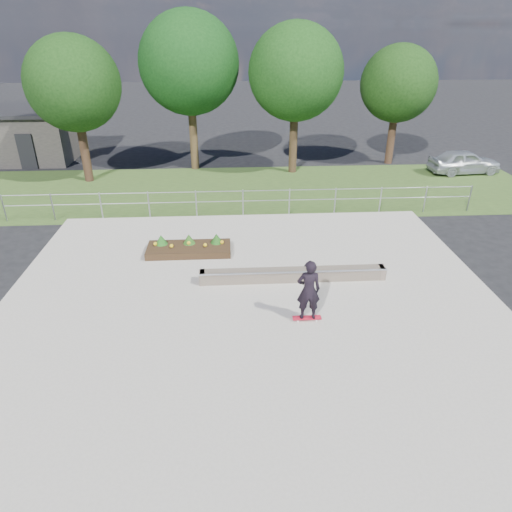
{
  "coord_description": "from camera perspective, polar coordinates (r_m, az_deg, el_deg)",
  "views": [
    {
      "loc": [
        -0.55,
        -10.96,
        7.46
      ],
      "look_at": [
        0.2,
        1.5,
        1.1
      ],
      "focal_mm": 32.0,
      "sensor_mm": 36.0,
      "label": 1
    }
  ],
  "objects": [
    {
      "name": "parked_car",
      "position": [
        28.28,
        24.6,
        10.69
      ],
      "size": [
        3.97,
        1.83,
        1.32
      ],
      "primitive_type": "imported",
      "rotation": [
        0.0,
        0.0,
        1.64
      ],
      "color": "#B9BEC4",
      "rests_on": "ground"
    },
    {
      "name": "tree_mid_right",
      "position": [
        25.31,
        5.0,
        21.86
      ],
      "size": [
        4.9,
        4.9,
        7.7
      ],
      "color": "black",
      "rests_on": "ground"
    },
    {
      "name": "skateboarder",
      "position": [
        12.46,
        6.59,
        -4.27
      ],
      "size": [
        0.8,
        0.43,
        1.87
      ],
      "color": "white",
      "rests_on": "concrete_slab"
    },
    {
      "name": "tree_far_right",
      "position": [
        28.29,
        17.38,
        19.83
      ],
      "size": [
        4.2,
        4.2,
        6.6
      ],
      "color": "#311D13",
      "rests_on": "ground"
    },
    {
      "name": "grind_ledge",
      "position": [
        14.73,
        4.63,
        -2.35
      ],
      "size": [
        6.0,
        0.44,
        0.43
      ],
      "color": "brown",
      "rests_on": "concrete_slab"
    },
    {
      "name": "tree_mid_left",
      "position": [
        26.1,
        -8.36,
        22.68
      ],
      "size": [
        5.25,
        5.25,
        8.25
      ],
      "color": "#382716",
      "rests_on": "ground"
    },
    {
      "name": "tree_far_left",
      "position": [
        25.23,
        -21.88,
        19.3
      ],
      "size": [
        4.55,
        4.55,
        7.15
      ],
      "color": "black",
      "rests_on": "ground"
    },
    {
      "name": "concrete_slab",
      "position": [
        13.25,
        -0.48,
        -7.1
      ],
      "size": [
        15.0,
        15.0,
        0.06
      ],
      "primitive_type": "cube",
      "color": "#9E988C",
      "rests_on": "ground"
    },
    {
      "name": "ground",
      "position": [
        13.27,
        -0.48,
        -7.21
      ],
      "size": [
        120.0,
        120.0,
        0.0
      ],
      "primitive_type": "plane",
      "color": "black",
      "rests_on": "ground"
    },
    {
      "name": "fence",
      "position": [
        19.64,
        -1.64,
        7.08
      ],
      "size": [
        20.06,
        0.06,
        1.2
      ],
      "color": "gray",
      "rests_on": "ground"
    },
    {
      "name": "grass_verge",
      "position": [
        23.2,
        -1.92,
        8.25
      ],
      "size": [
        30.0,
        8.0,
        0.02
      ],
      "primitive_type": "cube",
      "color": "#2F481D",
      "rests_on": "ground"
    },
    {
      "name": "planter_bed",
      "position": [
        16.69,
        -8.38,
        1.08
      ],
      "size": [
        3.0,
        1.2,
        0.61
      ],
      "color": "black",
      "rests_on": "concrete_slab"
    },
    {
      "name": "building",
      "position": [
        32.48,
        -28.66,
        13.28
      ],
      "size": [
        8.4,
        5.4,
        3.0
      ],
      "color": "#322F2C",
      "rests_on": "ground"
    }
  ]
}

